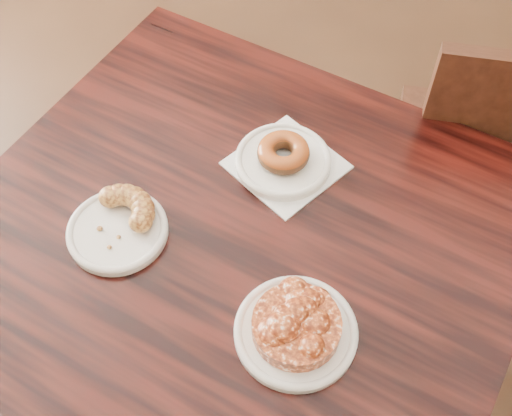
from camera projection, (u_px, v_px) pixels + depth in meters
The scene contains 10 objects.
floor at pixel (200, 277), 1.81m from camera, with size 5.00×5.00×0.00m, color black.
cafe_table at pixel (234, 347), 1.29m from camera, with size 0.87×0.87×0.75m, color black.
chair_far at pixel (482, 160), 1.48m from camera, with size 0.43×0.43×0.90m, color black, non-canonical shape.
napkin at pixel (286, 165), 1.08m from camera, with size 0.16×0.16×0.00m, color white.
plate_donut at pixel (283, 161), 1.08m from camera, with size 0.16×0.16×0.01m, color white.
plate_cruller at pixel (118, 231), 1.00m from camera, with size 0.16×0.16×0.01m, color white.
plate_fritter at pixel (296, 332), 0.90m from camera, with size 0.17×0.17×0.01m, color silver.
glazed_donut at pixel (283, 153), 1.06m from camera, with size 0.09×0.09×0.03m, color maroon.
apple_fritter at pixel (297, 324), 0.88m from camera, with size 0.17×0.17×0.04m, color #471407, non-canonical shape.
cruller_fragment at pixel (115, 223), 0.98m from camera, with size 0.12×0.12×0.03m, color #5D2C12, non-canonical shape.
Camera 1 is at (0.60, -0.67, 1.59)m, focal length 45.00 mm.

